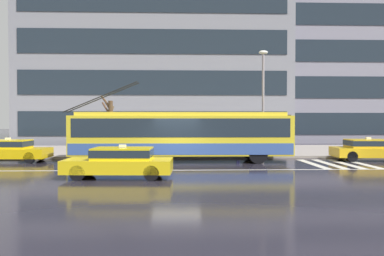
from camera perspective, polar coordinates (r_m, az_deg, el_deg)
ground_plane at (r=19.00m, az=-2.42°, el=-6.06°), size 160.00×160.00×0.00m
sidewalk_slab at (r=28.02m, az=-2.25°, el=-3.54°), size 80.00×10.00×0.14m
crosswalk_stripe_edge_near at (r=21.31m, az=18.20°, el=-5.31°), size 0.44×4.40×0.01m
crosswalk_stripe_inner_a at (r=21.64m, az=20.45°, el=-5.22°), size 0.44×4.40×0.01m
crosswalk_stripe_center at (r=21.99m, az=22.63°, el=-5.14°), size 0.44×4.40×0.01m
crosswalk_stripe_inner_b at (r=22.38m, az=24.73°, el=-5.05°), size 0.44×4.40×0.01m
lane_centre_line at (r=17.81m, az=-2.46°, el=-6.54°), size 72.00×0.14×0.01m
trolleybus at (r=21.34m, az=-1.60°, el=-0.99°), size 13.00×2.71×4.63m
taxi_queued_behind_bus at (r=23.75m, az=-26.37°, el=-3.01°), size 4.33×1.90×1.39m
taxi_ahead_of_bus at (r=24.33m, az=25.86°, el=-2.91°), size 4.50×2.03×1.39m
taxi_oncoming_near at (r=15.70m, az=-11.08°, el=-5.05°), size 4.54×1.93×1.39m
pedestrian_at_shelter at (r=26.29m, az=-11.42°, el=-0.38°), size 1.26×1.26×1.90m
pedestrian_approaching_curb at (r=24.73m, az=7.02°, el=-0.44°), size 1.19×1.19×1.98m
street_lamp at (r=24.41m, az=10.96°, el=5.29°), size 0.60×0.32×6.78m
street_tree_bare at (r=26.57m, az=-12.58°, el=0.85°), size 0.98×1.16×4.02m
office_tower_corner_left at (r=42.94m, az=-5.20°, el=13.61°), size 26.66×15.91×23.18m
office_tower_corner_right at (r=48.11m, az=23.93°, el=16.33°), size 19.26×10.48×29.98m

